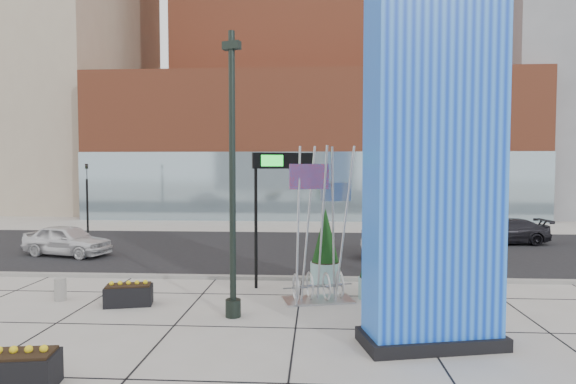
# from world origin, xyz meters

# --- Properties ---
(ground) EXTENTS (160.00, 160.00, 0.00)m
(ground) POSITION_xyz_m (0.00, 0.00, 0.00)
(ground) COLOR #9E9991
(ground) RESTS_ON ground
(street_asphalt) EXTENTS (80.00, 12.00, 0.02)m
(street_asphalt) POSITION_xyz_m (0.00, 10.00, 0.01)
(street_asphalt) COLOR black
(street_asphalt) RESTS_ON ground
(curb_edge) EXTENTS (80.00, 0.30, 0.12)m
(curb_edge) POSITION_xyz_m (0.00, 4.00, 0.06)
(curb_edge) COLOR gray
(curb_edge) RESTS_ON ground
(tower_podium) EXTENTS (34.00, 10.00, 11.00)m
(tower_podium) POSITION_xyz_m (1.00, 27.00, 5.50)
(tower_podium) COLOR #A44C2F
(tower_podium) RESTS_ON ground
(tower_glass_front) EXTENTS (34.00, 0.60, 5.00)m
(tower_glass_front) POSITION_xyz_m (1.00, 22.20, 2.50)
(tower_glass_front) COLOR #8CA5B2
(tower_glass_front) RESTS_ON ground
(building_beige_left) EXTENTS (18.00, 20.00, 34.00)m
(building_beige_left) POSITION_xyz_m (-26.00, 34.00, 17.00)
(building_beige_left) COLOR gray
(building_beige_left) RESTS_ON ground
(blue_pylon) EXTENTS (3.26, 1.96, 10.15)m
(blue_pylon) POSITION_xyz_m (4.02, -1.93, 4.91)
(blue_pylon) COLOR blue
(blue_pylon) RESTS_ON ground
(lamp_post) EXTENTS (0.50, 0.40, 7.36)m
(lamp_post) POSITION_xyz_m (-0.67, -0.20, 3.01)
(lamp_post) COLOR black
(lamp_post) RESTS_ON ground
(public_art_sculpture) EXTENTS (2.18, 1.46, 4.55)m
(public_art_sculpture) POSITION_xyz_m (1.57, 1.43, 1.19)
(public_art_sculpture) COLOR silver
(public_art_sculpture) RESTS_ON ground
(concrete_bollard) EXTENTS (0.33, 0.33, 0.65)m
(concrete_bollard) POSITION_xyz_m (-6.00, 1.03, 0.33)
(concrete_bollard) COLOR gray
(concrete_bollard) RESTS_ON ground
(overhead_street_sign) EXTENTS (2.00, 0.86, 4.37)m
(overhead_street_sign) POSITION_xyz_m (0.30, 2.80, 3.75)
(overhead_street_sign) COLOR black
(overhead_street_sign) RESTS_ON ground
(round_planter_east) EXTENTS (1.11, 1.11, 2.76)m
(round_planter_east) POSITION_xyz_m (4.60, 3.60, 1.31)
(round_planter_east) COLOR #94C7C8
(round_planter_east) RESTS_ON ground
(round_planter_mid) EXTENTS (0.90, 0.90, 2.25)m
(round_planter_mid) POSITION_xyz_m (3.20, 1.80, 1.07)
(round_planter_mid) COLOR #94C7C8
(round_planter_mid) RESTS_ON ground
(round_planter_west) EXTENTS (1.01, 1.01, 2.53)m
(round_planter_west) POSITION_xyz_m (1.80, 3.60, 1.20)
(round_planter_west) COLOR #94C7C8
(round_planter_west) RESTS_ON ground
(box_planter_north) EXTENTS (1.40, 0.92, 0.71)m
(box_planter_north) POSITION_xyz_m (-3.80, 0.66, 0.33)
(box_planter_north) COLOR black
(box_planter_north) RESTS_ON ground
(box_planter_south) EXTENTS (1.51, 0.92, 0.78)m
(box_planter_south) POSITION_xyz_m (-3.80, -4.50, 0.36)
(box_planter_south) COLOR black
(box_planter_south) RESTS_ON ground
(car_white_west) EXTENTS (4.25, 2.57, 1.36)m
(car_white_west) POSITION_xyz_m (-9.45, 7.90, 0.68)
(car_white_west) COLOR white
(car_white_west) RESTS_ON ground
(car_silver_mid) EXTENTS (4.93, 1.91, 1.60)m
(car_silver_mid) POSITION_xyz_m (5.82, 7.83, 0.80)
(car_silver_mid) COLOR #ADB1B5
(car_silver_mid) RESTS_ON ground
(car_dark_east) EXTENTS (4.53, 2.17, 1.27)m
(car_dark_east) POSITION_xyz_m (10.99, 12.35, 0.64)
(car_dark_east) COLOR black
(car_dark_east) RESTS_ON ground
(traffic_signal) EXTENTS (0.15, 0.18, 4.10)m
(traffic_signal) POSITION_xyz_m (-12.00, 15.00, 2.30)
(traffic_signal) COLOR black
(traffic_signal) RESTS_ON ground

